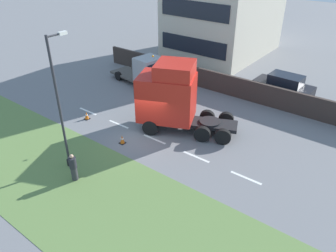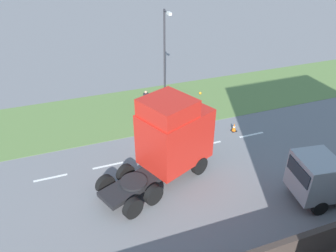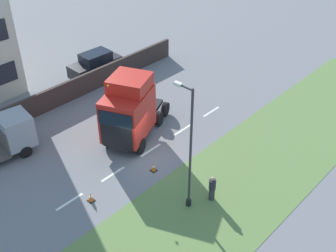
{
  "view_description": "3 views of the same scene",
  "coord_description": "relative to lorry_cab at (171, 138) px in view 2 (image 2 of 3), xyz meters",
  "views": [
    {
      "loc": [
        -13.57,
        -12.16,
        11.28
      ],
      "look_at": [
        -0.19,
        -1.95,
        1.51
      ],
      "focal_mm": 35.0,
      "sensor_mm": 36.0,
      "label": 1
    },
    {
      "loc": [
        15.27,
        -5.75,
        11.83
      ],
      "look_at": [
        1.03,
        -0.58,
        2.58
      ],
      "focal_mm": 35.0,
      "sensor_mm": 36.0,
      "label": 2
    },
    {
      "loc": [
        -15.6,
        14.37,
        16.81
      ],
      "look_at": [
        -1.43,
        -0.84,
        2.52
      ],
      "focal_mm": 45.0,
      "sensor_mm": 36.0,
      "label": 3
    }
  ],
  "objects": [
    {
      "name": "grass_verge",
      "position": [
        -7.78,
        0.67,
        -2.31
      ],
      "size": [
        7.0,
        44.0,
        0.01
      ],
      "color": "#607F42",
      "rests_on": "ground"
    },
    {
      "name": "flatbed_truck",
      "position": [
        4.52,
        6.12,
        -0.94
      ],
      "size": [
        2.76,
        5.45,
        2.61
      ],
      "rotation": [
        0.0,
        0.0,
        3.0
      ],
      "color": "#999EA3",
      "rests_on": "ground"
    },
    {
      "name": "lamp_post",
      "position": [
        -6.74,
        2.04,
        1.16
      ],
      "size": [
        1.26,
        0.29,
        7.39
      ],
      "color": "black",
      "rests_on": "ground"
    },
    {
      "name": "pedestrian",
      "position": [
        -7.45,
        0.79,
        -1.53
      ],
      "size": [
        0.39,
        0.39,
        1.61
      ],
      "color": "#333338",
      "rests_on": "ground"
    },
    {
      "name": "traffic_cone_lead",
      "position": [
        -3.36,
        1.27,
        -2.03
      ],
      "size": [
        0.36,
        0.36,
        0.58
      ],
      "color": "black",
      "rests_on": "ground"
    },
    {
      "name": "lane_markings",
      "position": [
        -1.78,
        -0.03,
        -2.31
      ],
      "size": [
        0.16,
        14.6,
        0.0
      ],
      "color": "white",
      "rests_on": "ground"
    },
    {
      "name": "lorry_cab",
      "position": [
        0.0,
        0.0,
        0.0
      ],
      "size": [
        4.79,
        6.68,
        4.77
      ],
      "rotation": [
        0.0,
        0.0,
        0.41
      ],
      "color": "black",
      "rests_on": "ground"
    },
    {
      "name": "traffic_cone_trailing",
      "position": [
        -2.62,
        5.5,
        -2.03
      ],
      "size": [
        0.36,
        0.36,
        0.58
      ],
      "color": "black",
      "rests_on": "ground"
    },
    {
      "name": "ground_plane",
      "position": [
        -1.78,
        0.67,
        -2.32
      ],
      "size": [
        120.0,
        120.0,
        0.0
      ],
      "primitive_type": "plane",
      "color": "slate",
      "rests_on": "ground"
    }
  ]
}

